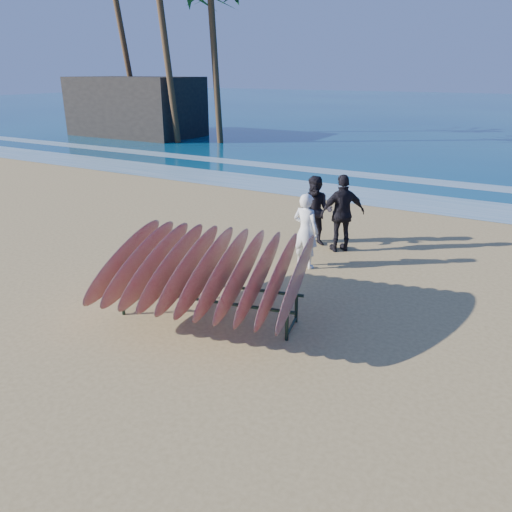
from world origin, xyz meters
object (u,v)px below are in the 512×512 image
Objects in this scene: surfboard_rack at (207,269)px; person_white at (306,231)px; person_dark_a at (316,211)px; person_dark_b at (342,213)px; building at (136,107)px.

surfboard_rack is 3.08m from person_white.
person_dark_b is at bearing -20.21° from person_dark_a.
person_dark_b is at bearing -94.23° from person_white.
building reaches higher than person_dark_a.
person_dark_b is (0.72, 4.43, -0.00)m from surfboard_rack.
person_white is at bearing 69.71° from surfboard_rack.
person_white is 0.20× the size of building.
surfboard_rack is 27.03m from building.
surfboard_rack is at bearing 90.26° from person_white.
person_dark_a is 0.93× the size of person_dark_b.
building reaches higher than person_white.
person_dark_b is at bearing -36.49° from building.
person_dark_b is (0.30, 1.38, 0.09)m from person_white.
person_dark_b is 0.22× the size of building.
person_dark_a is 24.04m from building.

